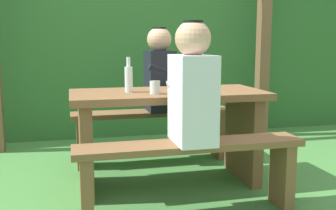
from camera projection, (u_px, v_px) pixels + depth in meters
ground_plane at (168, 183)px, 3.01m from camera, size 12.00×12.00×0.00m
hedge_backdrop at (128, 34)px, 4.75m from camera, size 6.40×0.83×2.29m
pergola_post_right at (264, 37)px, 4.37m from camera, size 0.12×0.12×2.21m
picnic_table at (168, 121)px, 2.93m from camera, size 1.40×0.64×0.70m
bench_near at (190, 163)px, 2.41m from camera, size 1.40×0.24×0.46m
bench_far at (153, 126)px, 3.50m from camera, size 1.40×0.24×0.46m
person_white_shirt at (192, 87)px, 2.35m from camera, size 0.25×0.35×0.72m
person_black_coat at (159, 73)px, 3.44m from camera, size 0.25×0.35×0.72m
drinking_glass at (155, 87)px, 2.74m from camera, size 0.07×0.07×0.09m
bottle_left at (129, 78)px, 2.82m from camera, size 0.06×0.06×0.25m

